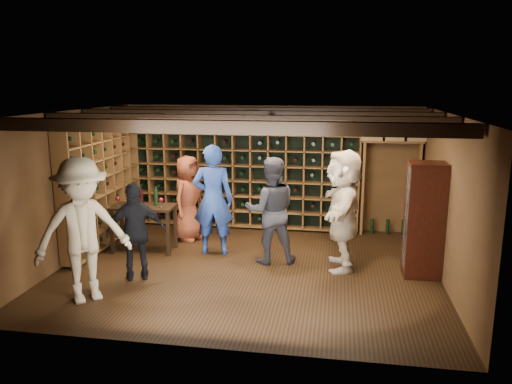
% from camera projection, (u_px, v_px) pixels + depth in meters
% --- Properties ---
extents(ground, '(6.00, 6.00, 0.00)m').
position_uv_depth(ground, '(247.00, 269.00, 8.06)').
color(ground, black).
rests_on(ground, ground).
extents(room_shell, '(6.00, 6.00, 6.00)m').
position_uv_depth(room_shell, '(247.00, 118.00, 7.59)').
color(room_shell, '#4E331A').
rests_on(room_shell, ground).
extents(wine_rack_back, '(4.65, 0.30, 2.20)m').
position_uv_depth(wine_rack_back, '(243.00, 173.00, 10.14)').
color(wine_rack_back, brown).
rests_on(wine_rack_back, ground).
extents(wine_rack_left, '(0.30, 2.65, 2.20)m').
position_uv_depth(wine_rack_left, '(103.00, 184.00, 9.06)').
color(wine_rack_left, brown).
rests_on(wine_rack_left, ground).
extents(crate_shelf, '(1.20, 0.32, 2.07)m').
position_uv_depth(crate_shelf, '(392.00, 156.00, 9.57)').
color(crate_shelf, brown).
rests_on(crate_shelf, ground).
extents(display_cabinet, '(0.55, 0.50, 1.75)m').
position_uv_depth(display_cabinet, '(424.00, 222.00, 7.63)').
color(display_cabinet, black).
rests_on(display_cabinet, ground).
extents(man_blue_shirt, '(0.75, 0.54, 1.93)m').
position_uv_depth(man_blue_shirt, '(213.00, 200.00, 8.62)').
color(man_blue_shirt, navy).
rests_on(man_blue_shirt, ground).
extents(man_grey_suit, '(0.99, 0.85, 1.77)m').
position_uv_depth(man_grey_suit, '(271.00, 210.00, 8.21)').
color(man_grey_suit, black).
rests_on(man_grey_suit, ground).
extents(guest_red_floral, '(0.74, 0.91, 1.62)m').
position_uv_depth(guest_red_floral, '(188.00, 198.00, 9.43)').
color(guest_red_floral, maroon).
rests_on(guest_red_floral, ground).
extents(guest_woman_black, '(0.95, 0.68, 1.50)m').
position_uv_depth(guest_woman_black, '(136.00, 232.00, 7.50)').
color(guest_woman_black, black).
rests_on(guest_woman_black, ground).
extents(guest_khaki, '(1.45, 1.40, 1.99)m').
position_uv_depth(guest_khaki, '(83.00, 231.00, 6.71)').
color(guest_khaki, gray).
rests_on(guest_khaki, ground).
extents(guest_beige, '(0.61, 1.81, 1.93)m').
position_uv_depth(guest_beige, '(343.00, 210.00, 7.93)').
color(guest_beige, tan).
rests_on(guest_beige, ground).
extents(tasting_table, '(1.13, 0.60, 1.11)m').
position_uv_depth(tasting_table, '(143.00, 211.00, 8.78)').
color(tasting_table, black).
rests_on(tasting_table, ground).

